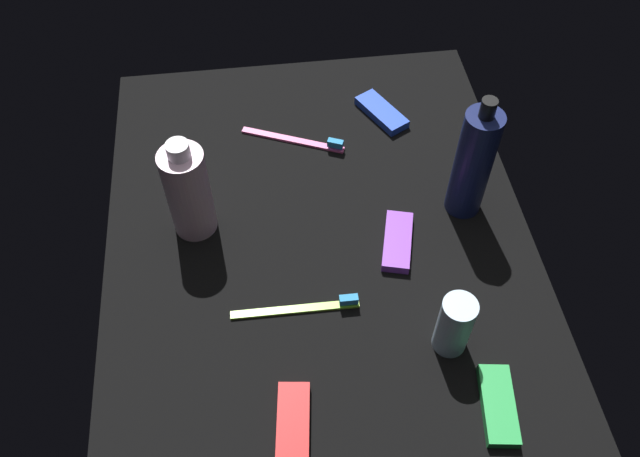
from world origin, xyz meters
TOP-DOWN VIEW (x-y plane):
  - ground_plane at (0.00, 0.00)cm, footprint 84.00×64.00cm
  - lotion_bottle at (-3.99, 22.99)cm, footprint 5.55×5.55cm
  - bodywash_bottle at (-5.36, -18.45)cm, footprint 6.49×6.49cm
  - deodorant_stick at (19.19, 15.02)cm, footprint 4.56×4.56cm
  - toothbrush_lime at (11.56, -3.85)cm, footprint 1.50×18.02cm
  - toothbrush_pink at (-21.01, -0.91)cm, footprint 8.22×17.01cm
  - snack_bar_blue at (-25.72, 14.18)cm, footprint 11.05×8.46cm
  - snack_bar_red at (27.95, -6.92)cm, footprint 10.83×5.31cm
  - snack_bar_purple at (2.19, 11.39)cm, footprint 11.09×6.59cm
  - snack_bar_green at (28.81, 18.90)cm, footprint 10.87×5.47cm

SIDE VIEW (x-z plane):
  - ground_plane at x=0.00cm, z-range -1.20..0.00cm
  - toothbrush_lime at x=11.56cm, z-range -0.44..1.66cm
  - toothbrush_pink at x=-21.01cm, z-range -0.44..1.66cm
  - snack_bar_blue at x=-25.72cm, z-range 0.00..1.50cm
  - snack_bar_red at x=27.95cm, z-range 0.00..1.50cm
  - snack_bar_purple at x=2.19cm, z-range 0.00..1.50cm
  - snack_bar_green at x=28.81cm, z-range 0.00..1.50cm
  - deodorant_stick at x=19.19cm, z-range 0.00..9.90cm
  - bodywash_bottle at x=-5.36cm, z-range -0.80..16.68cm
  - lotion_bottle at x=-3.99cm, z-range -1.15..20.50cm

